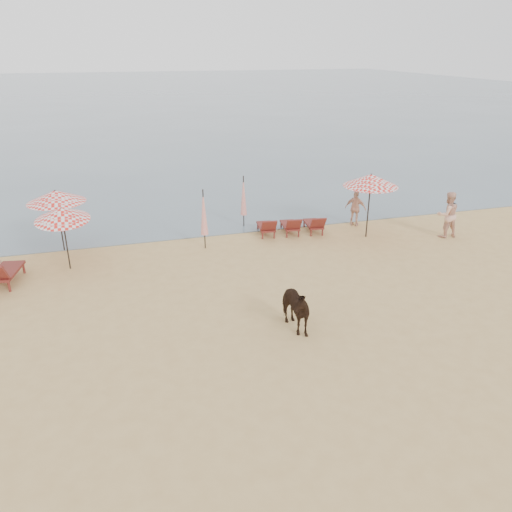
{
  "coord_description": "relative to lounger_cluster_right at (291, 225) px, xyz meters",
  "views": [
    {
      "loc": [
        -4.01,
        -8.95,
        7.26
      ],
      "look_at": [
        0.0,
        5.0,
        1.1
      ],
      "focal_mm": 35.0,
      "sensor_mm": 36.0,
      "label": 1
    }
  ],
  "objects": [
    {
      "name": "cow",
      "position": [
        -2.51,
        -7.09,
        0.28
      ],
      "size": [
        0.97,
        1.7,
        1.36
      ],
      "primitive_type": "imported",
      "rotation": [
        0.0,
        0.0,
        0.15
      ],
      "color": "black",
      "rests_on": "ground"
    },
    {
      "name": "umbrella_open_left_a",
      "position": [
        -8.93,
        0.7,
        1.75
      ],
      "size": [
        2.1,
        2.1,
        2.39
      ],
      "rotation": [
        0.0,
        0.0,
        0.0
      ],
      "color": "black",
      "rests_on": "ground"
    },
    {
      "name": "umbrella_open_left_b",
      "position": [
        -8.63,
        -1.11,
        1.61
      ],
      "size": [
        1.82,
        1.86,
        2.32
      ],
      "rotation": [
        0.0,
        0.0,
        -0.01
      ],
      "color": "black",
      "rests_on": "ground"
    },
    {
      "name": "umbrella_closed_right",
      "position": [
        -1.63,
        1.45,
        0.98
      ],
      "size": [
        0.27,
        0.27,
        2.24
      ],
      "rotation": [
        0.0,
        0.0,
        -0.38
      ],
      "color": "black",
      "rests_on": "ground"
    },
    {
      "name": "lounger_cluster_right",
      "position": [
        0.0,
        0.0,
        0.0
      ],
      "size": [
        2.79,
        1.84,
        0.58
      ],
      "rotation": [
        0.0,
        0.0,
        -0.12
      ],
      "color": "maroon",
      "rests_on": "ground"
    },
    {
      "name": "ground",
      "position": [
        -2.75,
        -9.33,
        -0.4
      ],
      "size": [
        120.0,
        120.0,
        0.0
      ],
      "primitive_type": "plane",
      "color": "tan",
      "rests_on": "ground"
    },
    {
      "name": "beachgoer_right_b",
      "position": [
        3.04,
        0.28,
        0.37
      ],
      "size": [
        0.93,
        0.89,
        1.55
      ],
      "primitive_type": "imported",
      "rotation": [
        0.0,
        0.0,
        2.41
      ],
      "color": "#D7A086",
      "rests_on": "ground"
    },
    {
      "name": "sea",
      "position": [
        -2.75,
        70.67,
        -0.4
      ],
      "size": [
        160.0,
        140.0,
        0.06
      ],
      "primitive_type": "cube",
      "color": "#51606B",
      "rests_on": "ground"
    },
    {
      "name": "beachgoer_right_a",
      "position": [
        5.97,
        -1.99,
        0.54
      ],
      "size": [
        0.95,
        0.76,
        1.89
      ],
      "primitive_type": "imported",
      "rotation": [
        0.0,
        0.0,
        3.09
      ],
      "color": "#D9A087",
      "rests_on": "ground"
    },
    {
      "name": "umbrella_open_right",
      "position": [
        2.87,
        -1.12,
        1.97
      ],
      "size": [
        2.16,
        2.16,
        2.63
      ],
      "rotation": [
        0.0,
        0.0,
        0.07
      ],
      "color": "black",
      "rests_on": "ground"
    },
    {
      "name": "umbrella_closed_left",
      "position": [
        -3.7,
        -0.53,
        1.04
      ],
      "size": [
        0.29,
        0.29,
        2.34
      ],
      "rotation": [
        0.0,
        0.0,
        -0.23
      ],
      "color": "black",
      "rests_on": "ground"
    }
  ]
}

